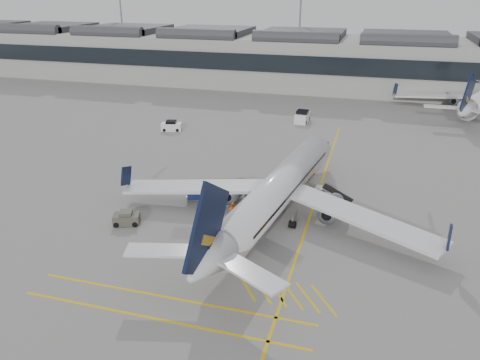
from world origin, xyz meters
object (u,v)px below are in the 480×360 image
(airliner_main, at_px, (277,191))
(baggage_cart_a, at_px, (254,197))
(belt_loader, at_px, (328,196))
(ramp_agent_a, at_px, (273,192))
(ramp_agent_b, at_px, (232,210))
(pushback_tug, at_px, (127,218))

(airliner_main, bearing_deg, baggage_cart_a, 155.03)
(belt_loader, bearing_deg, ramp_agent_a, -155.57)
(airliner_main, height_order, ramp_agent_b, airliner_main)
(belt_loader, distance_m, pushback_tug, 21.43)
(belt_loader, xyz_separation_m, pushback_tug, (-18.44, -10.92, 0.09))
(ramp_agent_a, distance_m, pushback_tug, 15.84)
(ramp_agent_b, bearing_deg, baggage_cart_a, -114.92)
(airliner_main, height_order, baggage_cart_a, airliner_main)
(ramp_agent_a, xyz_separation_m, ramp_agent_b, (-3.07, -5.20, -0.17))
(pushback_tug, bearing_deg, airliner_main, 3.47)
(belt_loader, relative_size, ramp_agent_b, 2.75)
(ramp_agent_b, distance_m, pushback_tug, 10.52)
(airliner_main, bearing_deg, belt_loader, 56.21)
(belt_loader, height_order, ramp_agent_a, ramp_agent_a)
(belt_loader, relative_size, pushback_tug, 1.61)
(belt_loader, height_order, baggage_cart_a, baggage_cart_a)
(belt_loader, bearing_deg, baggage_cart_a, -145.96)
(ramp_agent_a, relative_size, ramp_agent_b, 1.20)
(airliner_main, bearing_deg, ramp_agent_b, -152.70)
(airliner_main, height_order, ramp_agent_a, airliner_main)
(baggage_cart_a, bearing_deg, pushback_tug, -144.16)
(ramp_agent_b, height_order, pushback_tug, ramp_agent_b)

